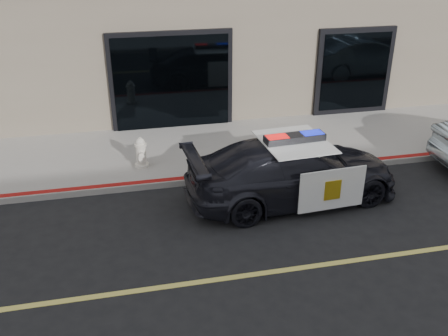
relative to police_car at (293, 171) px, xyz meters
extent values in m
plane|color=black|center=(-1.01, -2.41, -0.68)|extent=(120.00, 120.00, 0.00)
cube|color=gray|center=(-1.01, 2.84, -0.60)|extent=(60.00, 3.50, 0.15)
imported|color=black|center=(0.00, 0.00, -0.01)|extent=(2.50, 4.87, 1.34)
cube|color=white|center=(0.51, -0.93, -0.03)|extent=(1.43, 0.13, 0.89)
cube|color=white|center=(0.38, 0.99, -0.03)|extent=(1.43, 0.13, 0.89)
cube|color=white|center=(0.00, 0.00, 0.67)|extent=(1.45, 1.70, 0.02)
cube|color=gold|center=(0.51, -0.96, -0.03)|extent=(0.36, 0.04, 0.42)
cube|color=black|center=(0.00, 0.00, 0.75)|extent=(1.30, 0.42, 0.16)
cube|color=red|center=(-0.39, -0.03, 0.76)|extent=(0.47, 0.32, 0.15)
cube|color=#0C19CC|center=(0.39, 0.03, 0.76)|extent=(0.47, 0.32, 0.15)
cylinder|color=white|center=(-3.10, 2.01, -0.49)|extent=(0.34, 0.34, 0.08)
cylinder|color=white|center=(-3.10, 2.01, -0.22)|extent=(0.25, 0.25, 0.47)
cylinder|color=white|center=(-3.10, 2.01, 0.04)|extent=(0.29, 0.29, 0.06)
sphere|color=white|center=(-3.10, 2.01, 0.10)|extent=(0.22, 0.22, 0.22)
cylinder|color=white|center=(-3.10, 2.01, 0.19)|extent=(0.07, 0.07, 0.07)
cylinder|color=white|center=(-3.10, 2.17, -0.15)|extent=(0.12, 0.11, 0.12)
cylinder|color=white|center=(-3.10, 1.85, -0.15)|extent=(0.12, 0.11, 0.12)
cylinder|color=white|center=(-3.10, 1.82, -0.22)|extent=(0.16, 0.13, 0.16)
camera|label=1|loc=(-3.49, -9.04, 4.74)|focal=40.00mm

